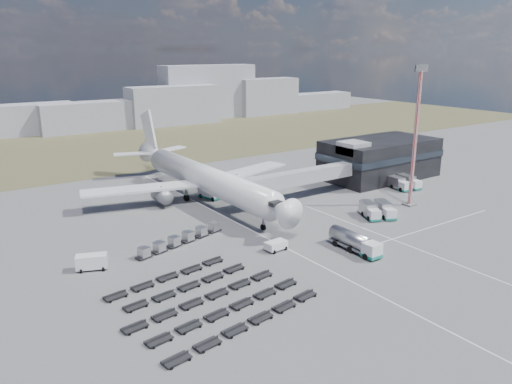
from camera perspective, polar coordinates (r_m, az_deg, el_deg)
ground at (r=86.77m, az=4.31°, el=-6.02°), size 420.00×420.00×0.00m
grass_strip at (r=182.56m, az=-17.98°, el=4.98°), size 420.00×90.00×0.01m
lane_markings at (r=94.89m, az=7.78°, el=-4.16°), size 47.12×110.00×0.01m
terminal at (r=133.89m, az=13.91°, el=3.80°), size 30.40×16.40×11.00m
jet_bridge at (r=109.82m, az=4.14°, el=1.51°), size 30.30×3.80×7.05m
airliner at (r=110.88m, az=-6.19°, el=1.72°), size 51.59×64.53×17.62m
skyline at (r=217.88m, az=-22.61°, el=8.68°), size 320.06×24.76×25.30m
fuel_tanker at (r=84.92m, az=11.22°, el=-5.60°), size 2.68×10.18×3.28m
pushback_tug at (r=83.95m, az=2.31°, el=-6.17°), size 3.83×2.35×1.61m
utility_van at (r=80.73m, az=-18.27°, el=-7.64°), size 5.02×3.58×2.42m
catering_truck at (r=112.88m, az=-5.36°, el=-0.12°), size 3.41×5.76×2.48m
service_trucks_near at (r=102.89m, az=13.71°, el=-2.02°), size 7.77×8.30×2.66m
service_trucks_far at (r=125.66m, az=16.53°, el=1.05°), size 6.58×7.51×2.71m
uld_row at (r=87.29m, az=-8.55°, el=-5.31°), size 18.26×6.34×1.68m
baggage_dollies at (r=68.37m, az=-5.70°, el=-12.08°), size 26.42×22.31×0.76m
floodlight_mast at (r=109.54m, az=17.74°, el=5.95°), size 2.81×2.28×29.49m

